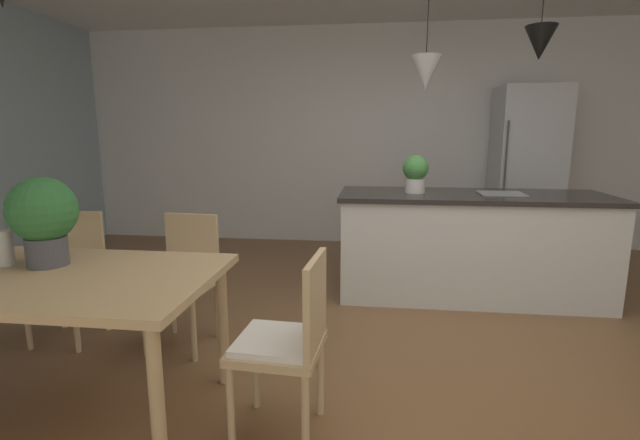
{
  "coord_description": "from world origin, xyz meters",
  "views": [
    {
      "loc": [
        -0.27,
        -2.63,
        1.41
      ],
      "look_at": [
        -0.59,
        -0.08,
        0.92
      ],
      "focal_mm": 25.59,
      "sensor_mm": 36.0,
      "label": 1
    }
  ],
  "objects_px": {
    "potted_plant_on_island": "(415,172)",
    "vase_on_dining_table": "(5,248)",
    "dining_table": "(29,286)",
    "chair_far_left": "(69,271)",
    "chair_kitchen_end": "(288,339)",
    "refrigerator": "(525,172)",
    "chair_far_right": "(184,276)",
    "kitchen_island": "(470,244)",
    "potted_plant_on_table": "(43,215)"
  },
  "relations": [
    {
      "from": "potted_plant_on_island",
      "to": "vase_on_dining_table",
      "type": "relative_size",
      "value": 1.8
    },
    {
      "from": "dining_table",
      "to": "chair_far_left",
      "type": "bearing_deg",
      "value": 116.1
    },
    {
      "from": "chair_kitchen_end",
      "to": "refrigerator",
      "type": "relative_size",
      "value": 0.45
    },
    {
      "from": "chair_kitchen_end",
      "to": "vase_on_dining_table",
      "type": "bearing_deg",
      "value": 175.75
    },
    {
      "from": "refrigerator",
      "to": "dining_table",
      "type": "bearing_deg",
      "value": -133.26
    },
    {
      "from": "potted_plant_on_island",
      "to": "dining_table",
      "type": "bearing_deg",
      "value": -134.31
    },
    {
      "from": "chair_kitchen_end",
      "to": "chair_far_right",
      "type": "xyz_separation_m",
      "value": [
        -0.87,
        0.84,
        0.0
      ]
    },
    {
      "from": "chair_far_right",
      "to": "vase_on_dining_table",
      "type": "relative_size",
      "value": 4.84
    },
    {
      "from": "dining_table",
      "to": "refrigerator",
      "type": "bearing_deg",
      "value": 46.74
    },
    {
      "from": "chair_kitchen_end",
      "to": "dining_table",
      "type": "bearing_deg",
      "value": 179.85
    },
    {
      "from": "chair_kitchen_end",
      "to": "potted_plant_on_island",
      "type": "height_order",
      "value": "potted_plant_on_island"
    },
    {
      "from": "chair_far_left",
      "to": "kitchen_island",
      "type": "distance_m",
      "value": 3.13
    },
    {
      "from": "chair_far_left",
      "to": "refrigerator",
      "type": "relative_size",
      "value": 0.45
    },
    {
      "from": "refrigerator",
      "to": "chair_far_left",
      "type": "bearing_deg",
      "value": -144.09
    },
    {
      "from": "dining_table",
      "to": "refrigerator",
      "type": "distance_m",
      "value": 4.91
    },
    {
      "from": "chair_kitchen_end",
      "to": "chair_far_right",
      "type": "relative_size",
      "value": 1.0
    },
    {
      "from": "potted_plant_on_island",
      "to": "potted_plant_on_table",
      "type": "xyz_separation_m",
      "value": [
        -1.98,
        -1.91,
        -0.07
      ]
    },
    {
      "from": "refrigerator",
      "to": "kitchen_island",
      "type": "bearing_deg",
      "value": -119.88
    },
    {
      "from": "chair_kitchen_end",
      "to": "potted_plant_on_table",
      "type": "relative_size",
      "value": 1.92
    },
    {
      "from": "chair_far_left",
      "to": "potted_plant_on_island",
      "type": "height_order",
      "value": "potted_plant_on_island"
    },
    {
      "from": "chair_kitchen_end",
      "to": "potted_plant_on_island",
      "type": "distance_m",
      "value": 2.25
    },
    {
      "from": "kitchen_island",
      "to": "vase_on_dining_table",
      "type": "height_order",
      "value": "vase_on_dining_table"
    },
    {
      "from": "potted_plant_on_table",
      "to": "refrigerator",
      "type": "bearing_deg",
      "value": 45.81
    },
    {
      "from": "dining_table",
      "to": "chair_kitchen_end",
      "type": "height_order",
      "value": "chair_kitchen_end"
    },
    {
      "from": "chair_far_right",
      "to": "potted_plant_on_table",
      "type": "distance_m",
      "value": 0.97
    },
    {
      "from": "chair_kitchen_end",
      "to": "kitchen_island",
      "type": "height_order",
      "value": "kitchen_island"
    },
    {
      "from": "chair_far_left",
      "to": "vase_on_dining_table",
      "type": "height_order",
      "value": "vase_on_dining_table"
    },
    {
      "from": "chair_far_left",
      "to": "kitchen_island",
      "type": "bearing_deg",
      "value": 22.6
    },
    {
      "from": "chair_kitchen_end",
      "to": "refrigerator",
      "type": "height_order",
      "value": "refrigerator"
    },
    {
      "from": "chair_far_left",
      "to": "potted_plant_on_table",
      "type": "relative_size",
      "value": 1.92
    },
    {
      "from": "chair_far_left",
      "to": "chair_far_right",
      "type": "bearing_deg",
      "value": -0.02
    },
    {
      "from": "dining_table",
      "to": "potted_plant_on_table",
      "type": "relative_size",
      "value": 4.03
    },
    {
      "from": "chair_kitchen_end",
      "to": "vase_on_dining_table",
      "type": "xyz_separation_m",
      "value": [
        -1.48,
        0.11,
        0.36
      ]
    },
    {
      "from": "chair_far_left",
      "to": "chair_far_right",
      "type": "height_order",
      "value": "same"
    },
    {
      "from": "dining_table",
      "to": "vase_on_dining_table",
      "type": "xyz_separation_m",
      "value": [
        -0.2,
        0.11,
        0.16
      ]
    },
    {
      "from": "chair_kitchen_end",
      "to": "chair_far_right",
      "type": "distance_m",
      "value": 1.21
    },
    {
      "from": "chair_far_left",
      "to": "chair_far_right",
      "type": "xyz_separation_m",
      "value": [
        0.83,
        -0.0,
        0.0
      ]
    },
    {
      "from": "chair_kitchen_end",
      "to": "chair_far_left",
      "type": "bearing_deg",
      "value": 153.55
    },
    {
      "from": "refrigerator",
      "to": "potted_plant_on_island",
      "type": "distance_m",
      "value": 2.05
    },
    {
      "from": "chair_kitchen_end",
      "to": "chair_far_right",
      "type": "height_order",
      "value": "same"
    },
    {
      "from": "chair_far_left",
      "to": "potted_plant_on_island",
      "type": "relative_size",
      "value": 2.69
    },
    {
      "from": "chair_kitchen_end",
      "to": "refrigerator",
      "type": "bearing_deg",
      "value": 59.83
    },
    {
      "from": "dining_table",
      "to": "chair_far_left",
      "type": "height_order",
      "value": "chair_far_left"
    },
    {
      "from": "dining_table",
      "to": "potted_plant_on_table",
      "type": "xyz_separation_m",
      "value": [
        0.02,
        0.13,
        0.33
      ]
    },
    {
      "from": "kitchen_island",
      "to": "vase_on_dining_table",
      "type": "bearing_deg",
      "value": -144.18
    },
    {
      "from": "dining_table",
      "to": "chair_far_right",
      "type": "height_order",
      "value": "chair_far_right"
    },
    {
      "from": "dining_table",
      "to": "potted_plant_on_island",
      "type": "height_order",
      "value": "potted_plant_on_island"
    },
    {
      "from": "potted_plant_on_island",
      "to": "vase_on_dining_table",
      "type": "xyz_separation_m",
      "value": [
        -2.2,
        -1.94,
        -0.24
      ]
    },
    {
      "from": "dining_table",
      "to": "chair_far_right",
      "type": "distance_m",
      "value": 0.96
    },
    {
      "from": "chair_far_right",
      "to": "vase_on_dining_table",
      "type": "bearing_deg",
      "value": -130.09
    }
  ]
}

